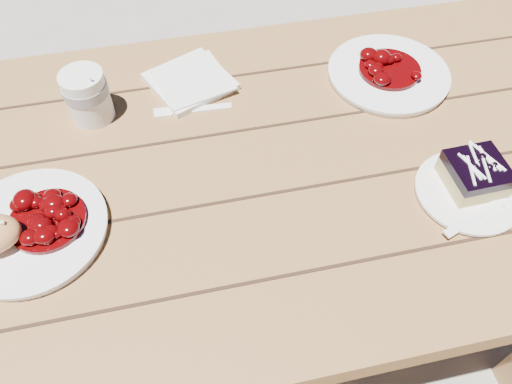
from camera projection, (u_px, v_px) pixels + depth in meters
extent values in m
plane|color=gray|center=(185.00, 336.00, 1.49)|extent=(60.00, 60.00, 0.00)
cube|color=brown|center=(140.00, 189.00, 0.91)|extent=(2.00, 0.80, 0.05)
cube|color=brown|center=(448.00, 133.00, 1.51)|extent=(0.07, 0.07, 0.70)
cube|color=brown|center=(142.00, 80.00, 1.52)|extent=(1.80, 0.25, 0.04)
cube|color=brown|center=(376.00, 98.00, 1.80)|extent=(0.06, 0.06, 0.42)
cylinder|color=white|center=(31.00, 231.00, 0.82)|extent=(0.24, 0.24, 0.02)
cylinder|color=white|center=(468.00, 192.00, 0.87)|extent=(0.18, 0.18, 0.01)
cube|color=tan|center=(473.00, 178.00, 0.86)|extent=(0.10, 0.10, 0.03)
cube|color=black|center=(478.00, 168.00, 0.84)|extent=(0.10, 0.10, 0.02)
cylinder|color=white|center=(87.00, 96.00, 0.95)|extent=(0.08, 0.08, 0.10)
cube|color=white|center=(190.00, 82.00, 1.04)|extent=(0.20, 0.20, 0.01)
cylinder|color=white|center=(388.00, 74.00, 1.05)|extent=(0.25, 0.25, 0.02)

